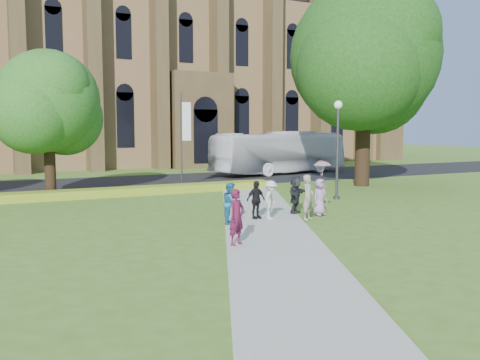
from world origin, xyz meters
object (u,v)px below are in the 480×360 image
tour_coach (280,153)px  pedestrian_0 (237,217)px  streetlamp (338,137)px  large_tree (365,57)px

tour_coach → pedestrian_0: bearing=135.2°
streetlamp → pedestrian_0: 12.77m
streetlamp → large_tree: large_tree is taller
streetlamp → pedestrian_0: bearing=-142.2°
streetlamp → large_tree: bearing=39.3°
streetlamp → tour_coach: (5.39, 14.63, -1.53)m
pedestrian_0 → streetlamp: bearing=13.5°
tour_coach → pedestrian_0: 27.09m
large_tree → pedestrian_0: 21.01m
large_tree → pedestrian_0: large_tree is taller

